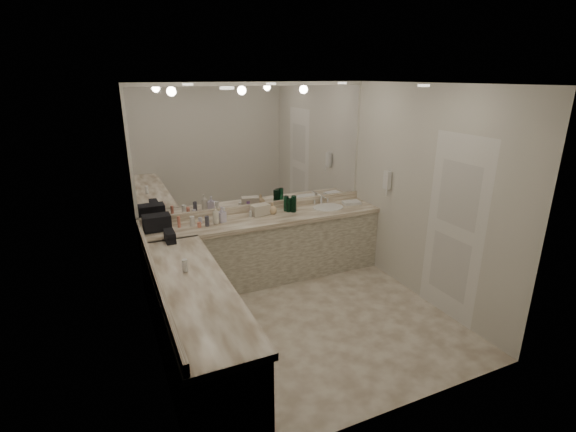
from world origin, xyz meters
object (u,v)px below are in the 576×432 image
sink (328,208)px  black_toiletry_bag (157,223)px  wall_phone (387,180)px  soap_bottle_a (216,215)px  soap_bottle_c (272,208)px  soap_bottle_b (222,214)px  cream_cosmetic_case (260,210)px  hand_towel (351,203)px

sink → black_toiletry_bag: black_toiletry_bag is taller
wall_phone → black_toiletry_bag: 3.01m
black_toiletry_bag → soap_bottle_a: (0.71, -0.06, 0.02)m
soap_bottle_a → soap_bottle_c: size_ratio=1.42×
soap_bottle_b → cream_cosmetic_case: bearing=6.2°
wall_phone → black_toiletry_bag: bearing=169.3°
sink → soap_bottle_b: 1.54m
soap_bottle_a → black_toiletry_bag: bearing=174.8°
sink → hand_towel: size_ratio=1.80×
wall_phone → soap_bottle_c: size_ratio=1.51×
soap_bottle_a → hand_towel: bearing=0.7°
cream_cosmetic_case → sink: bearing=-15.1°
cream_cosmetic_case → soap_bottle_b: (-0.55, -0.06, 0.03)m
hand_towel → soap_bottle_a: 2.02m
soap_bottle_a → soap_bottle_c: soap_bottle_a is taller
black_toiletry_bag → cream_cosmetic_case: 1.34m
sink → cream_cosmetic_case: cream_cosmetic_case is taller
sink → hand_towel: 0.40m
sink → hand_towel: bearing=2.0°
wall_phone → cream_cosmetic_case: (-1.60, 0.59, -0.38)m
hand_towel → soap_bottle_c: size_ratio=1.54×
hand_towel → wall_phone: bearing=-68.0°
black_toiletry_bag → soap_bottle_b: (0.79, -0.03, 0.01)m
hand_towel → black_toiletry_bag: bearing=179.1°
sink → soap_bottle_a: (-1.62, -0.01, 0.12)m
sink → soap_bottle_c: 0.83m
soap_bottle_b → soap_bottle_c: 0.71m
soap_bottle_b → wall_phone: bearing=-13.9°
cream_cosmetic_case → hand_towel: cream_cosmetic_case is taller
sink → wall_phone: size_ratio=1.83×
sink → soap_bottle_c: bearing=175.4°
wall_phone → black_toiletry_bag: wall_phone is taller
sink → soap_bottle_a: soap_bottle_a is taller
black_toiletry_bag → hand_towel: size_ratio=1.31×
sink → hand_towel: (0.40, 0.01, 0.03)m
hand_towel → soap_bottle_c: (-1.22, 0.05, 0.06)m
black_toiletry_bag → cream_cosmetic_case: (1.34, 0.03, -0.02)m
soap_bottle_c → soap_bottle_a: bearing=-174.6°
wall_phone → black_toiletry_bag: (-2.93, 0.55, -0.36)m
black_toiletry_bag → cream_cosmetic_case: size_ratio=1.33×
wall_phone → soap_bottle_c: (-1.43, 0.57, -0.37)m
wall_phone → sink: bearing=140.4°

